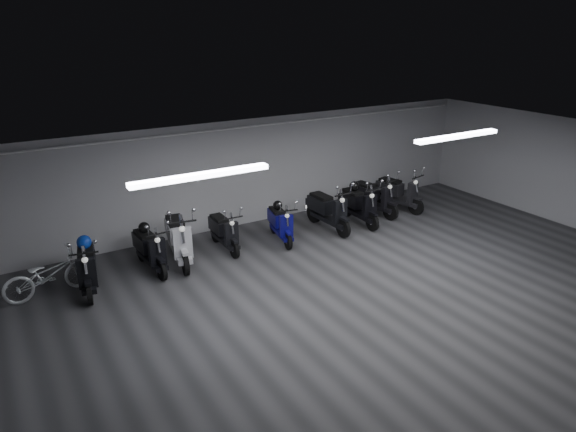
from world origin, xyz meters
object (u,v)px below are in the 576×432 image
bicycle (48,270)px  helmet_0 (144,228)px  scooter_3 (224,226)px  scooter_9 (399,187)px  helmet_1 (354,186)px  helmet_2 (84,242)px  scooter_7 (359,199)px  scooter_2 (178,231)px  scooter_8 (374,191)px  scooter_5 (328,204)px  scooter_1 (149,243)px  scooter_0 (86,261)px  helmet_3 (278,205)px  scooter_4 (281,218)px

bicycle → helmet_0: size_ratio=6.96×
scooter_3 → scooter_9: bearing=0.5°
helmet_1 → helmet_2: bearing=-178.7°
scooter_7 → scooter_2: bearing=-179.4°
scooter_2 → scooter_8: 5.74m
scooter_5 → helmet_2: scooter_5 is taller
scooter_7 → scooter_9: 1.67m
scooter_3 → helmet_0: 1.87m
scooter_1 → helmet_1: (5.64, 0.15, 0.33)m
scooter_3 → scooter_2: bearing=-174.2°
scooter_2 → helmet_1: (4.96, 0.08, 0.23)m
scooter_5 → scooter_2: bearing=176.1°
scooter_7 → scooter_3: bearing=178.4°
scooter_9 → helmet_0: (-7.29, 0.06, 0.24)m
scooter_2 → helmet_0: size_ratio=8.21×
scooter_3 → scooter_0: bearing=-172.0°
scooter_0 → scooter_2: (2.02, 0.31, 0.09)m
scooter_2 → helmet_0: 0.73m
helmet_3 → scooter_2: bearing=-177.9°
scooter_0 → scooter_9: (8.62, 0.42, 0.03)m
scooter_3 → scooter_4: (1.41, -0.23, -0.00)m
scooter_2 → scooter_5: 3.99m
scooter_3 → scooter_9: scooter_9 is taller
scooter_5 → scooter_9: scooter_5 is taller
scooter_2 → helmet_3: size_ratio=8.67×
scooter_1 → bicycle: 2.05m
helmet_0 → scooter_5: bearing=-3.5°
scooter_4 → helmet_2: bearing=-169.5°
scooter_0 → scooter_1: scooter_0 is taller
scooter_8 → scooter_9: scooter_9 is taller
scooter_2 → helmet_3: (2.60, 0.10, 0.12)m
scooter_5 → helmet_3: (-1.39, 0.21, 0.16)m
helmet_1 → helmet_2: size_ratio=0.93×
scooter_5 → scooter_9: size_ratio=1.03×
scooter_8 → helmet_1: 0.83m
scooter_0 → helmet_3: bearing=15.5°
scooter_0 → scooter_3: 3.20m
helmet_0 → scooter_7: bearing=-3.5°
scooter_0 → scooter_1: 1.37m
scooter_3 → scooter_5: bearing=-4.1°
bicycle → helmet_0: (2.03, 0.30, 0.37)m
scooter_7 → scooter_9: scooter_9 is taller
scooter_0 → scooter_3: size_ratio=1.08×
helmet_2 → helmet_3: size_ratio=1.24×
scooter_5 → scooter_0: bearing=179.6°
helmet_0 → scooter_8: bearing=-0.1°
scooter_8 → helmet_1: size_ratio=6.81×
scooter_2 → helmet_3: bearing=11.8°
scooter_7 → helmet_0: bearing=179.1°
scooter_1 → scooter_4: bearing=-5.3°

